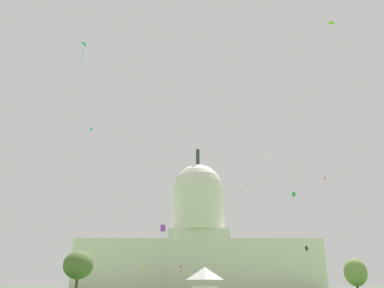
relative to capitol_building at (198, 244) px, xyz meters
name	(u,v)px	position (x,y,z in m)	size (l,w,h in m)	color
capitol_building	(198,244)	(0.00, 0.00, 0.00)	(111.45, 25.04, 67.65)	silver
event_tent	(205,284)	(-1.93, -111.22, -17.84)	(5.12, 5.47, 6.02)	white
tree_east_mid	(355,272)	(46.13, -62.08, -14.36)	(7.98, 8.22, 10.62)	#42301E
tree_west_near	(78,265)	(-37.32, -65.39, -12.44)	(9.44, 11.10, 12.53)	brown
kite_black_low	(307,249)	(32.10, -61.48, -7.56)	(1.06, 0.75, 4.48)	black
kite_green_mid	(294,195)	(23.86, -82.01, 5.20)	(1.16, 1.16, 3.17)	green
kite_gold_high	(268,156)	(29.49, -29.14, 34.04)	(1.72, 1.20, 0.28)	gold
kite_turquoise_high	(85,46)	(-25.40, -120.11, 26.25)	(1.12, 1.51, 4.10)	teal
kite_magenta_low	(181,268)	(-7.63, -24.36, -11.62)	(0.75, 0.38, 3.92)	#D1339E
kite_cyan_high	(91,129)	(-31.78, -86.15, 22.51)	(0.51, 0.61, 1.04)	#33BCDB
kite_violet_low	(163,228)	(-9.36, -117.00, -8.66)	(0.95, 0.50, 1.22)	purple
kite_white_low	(175,236)	(-8.65, -68.35, -4.39)	(0.83, 0.66, 3.18)	white
kite_lime_high	(333,23)	(26.35, -115.68, 35.61)	(1.72, 1.10, 2.51)	#8CD133
kite_yellow_low	(144,267)	(-22.68, -22.16, -11.11)	(0.67, 0.45, 2.86)	yellow
kite_red_mid	(325,179)	(31.82, -85.06, 8.90)	(0.52, 0.56, 0.81)	red
kite_orange_high	(241,191)	(15.04, -43.38, 15.08)	(1.69, 1.33, 0.27)	orange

